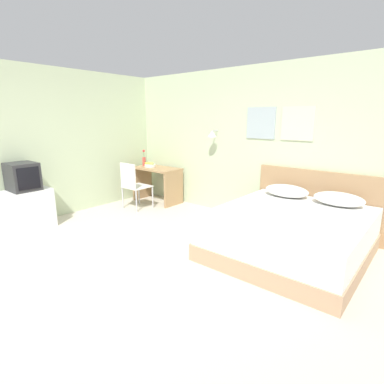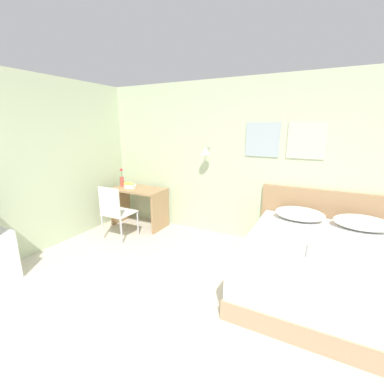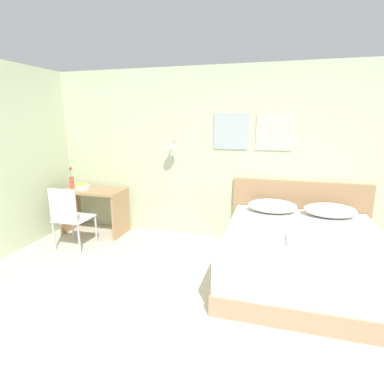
# 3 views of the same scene
# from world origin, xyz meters

# --- Properties ---
(ground_plane) EXTENTS (24.00, 24.00, 0.00)m
(ground_plane) POSITION_xyz_m (0.00, 0.00, 0.00)
(ground_plane) COLOR beige
(wall_back) EXTENTS (5.92, 0.31, 2.65)m
(wall_back) POSITION_xyz_m (0.01, 2.90, 1.33)
(wall_back) COLOR beige
(wall_back) RESTS_ON ground_plane
(wall_left) EXTENTS (0.06, 5.87, 2.65)m
(wall_left) POSITION_xyz_m (-2.59, -0.06, 1.32)
(wall_left) COLOR beige
(wall_left) RESTS_ON ground_plane
(bed) EXTENTS (1.82, 1.99, 0.59)m
(bed) POSITION_xyz_m (1.39, 1.82, 0.29)
(bed) COLOR tan
(bed) RESTS_ON ground_plane
(headboard) EXTENTS (1.94, 0.06, 1.00)m
(headboard) POSITION_xyz_m (1.39, 2.84, 0.50)
(headboard) COLOR #A87F56
(headboard) RESTS_ON ground_plane
(pillow_left) EXTENTS (0.68, 0.44, 0.18)m
(pillow_left) POSITION_xyz_m (1.02, 2.55, 0.68)
(pillow_left) COLOR white
(pillow_left) RESTS_ON bed
(pillow_right) EXTENTS (0.68, 0.44, 0.18)m
(pillow_right) POSITION_xyz_m (1.77, 2.55, 0.68)
(pillow_right) COLOR white
(pillow_right) RESTS_ON bed
(folded_towel_near_foot) EXTENTS (0.35, 0.30, 0.06)m
(folded_towel_near_foot) POSITION_xyz_m (1.37, 1.52, 0.62)
(folded_towel_near_foot) COLOR white
(folded_towel_near_foot) RESTS_ON bed
(desk) EXTENTS (1.02, 0.58, 0.75)m
(desk) POSITION_xyz_m (-1.86, 2.51, 0.51)
(desk) COLOR #A87F56
(desk) RESTS_ON ground_plane
(desk_chair) EXTENTS (0.46, 0.46, 0.94)m
(desk_chair) POSITION_xyz_m (-1.82, 1.81, 0.54)
(desk_chair) COLOR white
(desk_chair) RESTS_ON ground_plane
(fruit_bowl) EXTENTS (0.26, 0.24, 0.11)m
(fruit_bowl) POSITION_xyz_m (-2.04, 2.49, 0.79)
(fruit_bowl) COLOR silver
(fruit_bowl) RESTS_ON desk
(flower_vase) EXTENTS (0.08, 0.08, 0.36)m
(flower_vase) POSITION_xyz_m (-2.26, 2.52, 0.88)
(flower_vase) COLOR #D14C42
(flower_vase) RESTS_ON desk
(tv_stand) EXTENTS (0.48, 0.73, 0.65)m
(tv_stand) POSITION_xyz_m (-2.30, -0.01, 0.33)
(tv_stand) COLOR white
(tv_stand) RESTS_ON ground_plane
(television) EXTENTS (0.47, 0.41, 0.44)m
(television) POSITION_xyz_m (-2.29, -0.01, 0.88)
(television) COLOR #2D2D30
(television) RESTS_ON tv_stand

